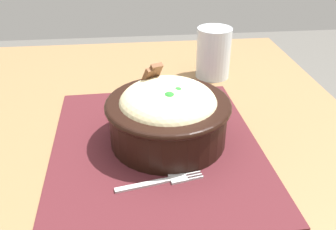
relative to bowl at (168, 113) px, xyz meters
name	(u,v)px	position (x,y,z in m)	size (l,w,h in m)	color
table	(144,193)	(0.04, -0.05, -0.13)	(1.15, 0.84, 0.77)	olive
placemat	(156,146)	(0.01, -0.02, -0.06)	(0.42, 0.35, 0.00)	#47191E
bowl	(168,113)	(0.00, 0.00, 0.00)	(0.22, 0.22, 0.13)	black
fork	(164,181)	(0.11, -0.02, -0.05)	(0.04, 0.13, 0.00)	#B8B8B8
drinking_glass	(213,56)	(-0.27, 0.14, -0.01)	(0.08, 0.08, 0.12)	silver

